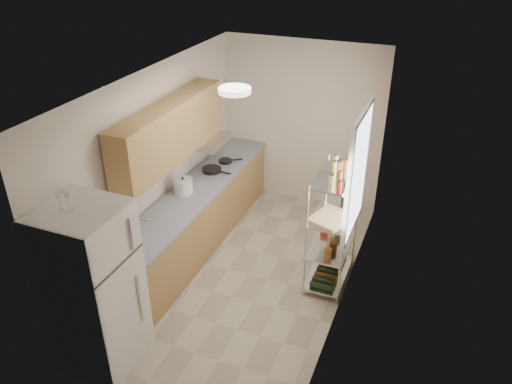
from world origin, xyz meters
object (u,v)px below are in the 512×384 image
(refrigerator, at_px, (93,289))
(frying_pan_large, at_px, (212,170))
(espresso_machine, at_px, (349,195))
(rice_cooker, at_px, (183,186))
(cutting_board, at_px, (330,217))

(refrigerator, height_order, frying_pan_large, refrigerator)
(refrigerator, height_order, espresso_machine, refrigerator)
(rice_cooker, distance_m, frying_pan_large, 0.72)
(espresso_machine, bearing_deg, frying_pan_large, 150.14)
(rice_cooker, bearing_deg, espresso_machine, 8.59)
(cutting_board, bearing_deg, refrigerator, -133.35)
(rice_cooker, relative_size, frying_pan_large, 0.91)
(frying_pan_large, bearing_deg, espresso_machine, -7.89)
(rice_cooker, bearing_deg, refrigerator, -86.14)
(frying_pan_large, distance_m, cutting_board, 2.11)
(frying_pan_large, bearing_deg, refrigerator, -85.51)
(refrigerator, relative_size, cutting_board, 3.82)
(rice_cooker, xyz_separation_m, cutting_board, (2.01, -0.08, 0.03))
(refrigerator, distance_m, cutting_board, 2.73)
(refrigerator, xyz_separation_m, espresso_machine, (2.00, 2.38, 0.24))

